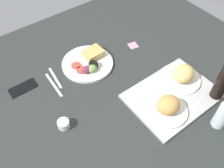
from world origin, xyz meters
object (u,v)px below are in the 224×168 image
at_px(bread_plate_near, 182,76).
at_px(fork, 55,78).
at_px(bread_plate_far, 167,107).
at_px(sticky_note, 133,45).
at_px(soda_bottle, 223,82).
at_px(serving_tray, 173,96).
at_px(drinking_glass, 222,116).
at_px(plate_with_salad, 89,62).
at_px(cell_phone, 23,88).
at_px(espresso_cup, 64,124).
at_px(knife, 54,85).

relative_size(bread_plate_near, fork, 1.29).
relative_size(bread_plate_far, sticky_note, 3.62).
height_order(soda_bottle, sticky_note, soda_bottle).
height_order(serving_tray, drinking_glass, drinking_glass).
bearing_deg(bread_plate_near, plate_with_salad, -51.94).
bearing_deg(soda_bottle, plate_with_salad, -56.29).
relative_size(bread_plate_far, fork, 1.19).
xyz_separation_m(serving_tray, cell_phone, (0.60, -0.51, -0.00)).
bearing_deg(drinking_glass, bread_plate_near, -99.75).
distance_m(soda_bottle, fork, 0.86).
relative_size(plate_with_salad, soda_bottle, 1.24).
xyz_separation_m(plate_with_salad, sticky_note, (-0.31, 0.03, -0.02)).
bearing_deg(cell_phone, fork, 167.47).
bearing_deg(bread_plate_near, soda_bottle, 111.79).
bearing_deg(espresso_cup, drinking_glass, 144.25).
bearing_deg(knife, espresso_cup, -15.35).
xyz_separation_m(serving_tray, knife, (0.45, -0.44, -0.01)).
bearing_deg(bread_plate_near, knife, -35.19).
height_order(fork, knife, same).
bearing_deg(sticky_note, soda_bottle, 98.18).
relative_size(drinking_glass, espresso_cup, 2.49).
relative_size(serving_tray, fork, 2.65).
relative_size(bread_plate_near, sticky_note, 3.91).
relative_size(serving_tray, bread_plate_near, 2.06).
bearing_deg(knife, bread_plate_near, 56.86).
xyz_separation_m(bread_plate_far, soda_bottle, (-0.27, 0.08, 0.07)).
distance_m(serving_tray, plate_with_salad, 0.50).
distance_m(plate_with_salad, drinking_glass, 0.75).
bearing_deg(sticky_note, serving_tray, 77.71).
distance_m(espresso_cup, cell_phone, 0.34).
distance_m(fork, cell_phone, 0.18).
height_order(bread_plate_far, sticky_note, bread_plate_far).
height_order(bread_plate_near, soda_bottle, soda_bottle).
height_order(soda_bottle, fork, soda_bottle).
bearing_deg(drinking_glass, sticky_note, -93.39).
bearing_deg(soda_bottle, fork, -45.58).
xyz_separation_m(soda_bottle, knife, (0.63, -0.57, -0.12)).
bearing_deg(soda_bottle, drinking_glass, 41.93).
bearing_deg(cell_phone, sticky_note, 172.52).
relative_size(drinking_glass, sticky_note, 2.49).
distance_m(drinking_glass, fork, 0.86).
bearing_deg(sticky_note, bread_plate_near, 91.42).
relative_size(serving_tray, espresso_cup, 8.04).
bearing_deg(serving_tray, soda_bottle, 142.37).
bearing_deg(knife, serving_tray, 48.22).
relative_size(plate_with_salad, cell_phone, 2.04).
distance_m(serving_tray, drinking_glass, 0.25).
bearing_deg(bread_plate_near, cell_phone, -33.98).
bearing_deg(plate_with_salad, sticky_note, 174.98).
xyz_separation_m(soda_bottle, sticky_note, (0.08, -0.56, -0.12)).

